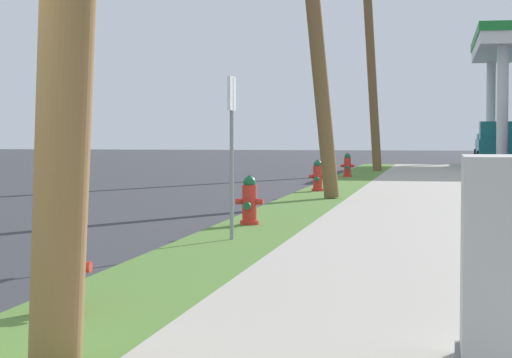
{
  "coord_description": "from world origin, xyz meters",
  "views": [
    {
      "loc": [
        3.34,
        -4.1,
        1.52
      ],
      "look_at": [
        0.28,
        12.33,
        0.73
      ],
      "focal_mm": 69.71,
      "sensor_mm": 36.0,
      "label": 1
    }
  ],
  "objects_px": {
    "fire_hydrant_nearest": "(65,269)",
    "truck_teal_on_apron": "(501,146)",
    "utility_cabinet": "(501,270)",
    "fire_hydrant_fourth": "(347,166)",
    "street_sign_post": "(232,123)",
    "fire_hydrant_second": "(249,203)",
    "fire_hydrant_third": "(318,177)",
    "utility_pole_background": "(370,49)"
  },
  "relations": [
    {
      "from": "fire_hydrant_fourth",
      "to": "utility_cabinet",
      "type": "height_order",
      "value": "utility_cabinet"
    },
    {
      "from": "fire_hydrant_nearest",
      "to": "utility_pole_background",
      "type": "relative_size",
      "value": 0.09
    },
    {
      "from": "fire_hydrant_second",
      "to": "utility_cabinet",
      "type": "xyz_separation_m",
      "value": [
        3.2,
        -8.75,
        0.26
      ]
    },
    {
      "from": "utility_pole_background",
      "to": "utility_cabinet",
      "type": "distance_m",
      "value": 30.44
    },
    {
      "from": "fire_hydrant_third",
      "to": "street_sign_post",
      "type": "bearing_deg",
      "value": -88.94
    },
    {
      "from": "fire_hydrant_fourth",
      "to": "street_sign_post",
      "type": "relative_size",
      "value": 0.35
    },
    {
      "from": "utility_pole_background",
      "to": "truck_teal_on_apron",
      "type": "distance_m",
      "value": 10.01
    },
    {
      "from": "street_sign_post",
      "to": "truck_teal_on_apron",
      "type": "distance_m",
      "value": 31.7
    },
    {
      "from": "fire_hydrant_fourth",
      "to": "street_sign_post",
      "type": "distance_m",
      "value": 18.53
    },
    {
      "from": "fire_hydrant_nearest",
      "to": "fire_hydrant_third",
      "type": "height_order",
      "value": "same"
    },
    {
      "from": "fire_hydrant_second",
      "to": "truck_teal_on_apron",
      "type": "height_order",
      "value": "truck_teal_on_apron"
    },
    {
      "from": "fire_hydrant_nearest",
      "to": "fire_hydrant_third",
      "type": "xyz_separation_m",
      "value": [
        0.01,
        16.16,
        0.0
      ]
    },
    {
      "from": "fire_hydrant_third",
      "to": "street_sign_post",
      "type": "relative_size",
      "value": 0.35
    },
    {
      "from": "fire_hydrant_second",
      "to": "fire_hydrant_nearest",
      "type": "bearing_deg",
      "value": -90.3
    },
    {
      "from": "fire_hydrant_nearest",
      "to": "fire_hydrant_second",
      "type": "distance_m",
      "value": 7.41
    },
    {
      "from": "fire_hydrant_second",
      "to": "fire_hydrant_fourth",
      "type": "height_order",
      "value": "same"
    },
    {
      "from": "street_sign_post",
      "to": "truck_teal_on_apron",
      "type": "bearing_deg",
      "value": 80.53
    },
    {
      "from": "fire_hydrant_fourth",
      "to": "utility_cabinet",
      "type": "bearing_deg",
      "value": -82.68
    },
    {
      "from": "utility_cabinet",
      "to": "street_sign_post",
      "type": "relative_size",
      "value": 0.59
    },
    {
      "from": "utility_pole_background",
      "to": "utility_cabinet",
      "type": "bearing_deg",
      "value": -84.54
    },
    {
      "from": "fire_hydrant_second",
      "to": "fire_hydrant_fourth",
      "type": "xyz_separation_m",
      "value": [
        -0.03,
        16.41,
        0.0
      ]
    },
    {
      "from": "fire_hydrant_third",
      "to": "fire_hydrant_fourth",
      "type": "bearing_deg",
      "value": 90.0
    },
    {
      "from": "fire_hydrant_second",
      "to": "street_sign_post",
      "type": "relative_size",
      "value": 0.35
    },
    {
      "from": "fire_hydrant_fourth",
      "to": "truck_teal_on_apron",
      "type": "height_order",
      "value": "truck_teal_on_apron"
    },
    {
      "from": "utility_cabinet",
      "to": "truck_teal_on_apron",
      "type": "distance_m",
      "value": 37.99
    },
    {
      "from": "utility_pole_background",
      "to": "street_sign_post",
      "type": "xyz_separation_m",
      "value": [
        -0.16,
        -23.4,
        -2.88
      ]
    },
    {
      "from": "fire_hydrant_fourth",
      "to": "street_sign_post",
      "type": "height_order",
      "value": "street_sign_post"
    },
    {
      "from": "fire_hydrant_third",
      "to": "street_sign_post",
      "type": "height_order",
      "value": "street_sign_post"
    },
    {
      "from": "street_sign_post",
      "to": "fire_hydrant_second",
      "type": "bearing_deg",
      "value": 94.62
    },
    {
      "from": "utility_pole_background",
      "to": "utility_cabinet",
      "type": "relative_size",
      "value": 6.84
    },
    {
      "from": "fire_hydrant_nearest",
      "to": "fire_hydrant_second",
      "type": "xyz_separation_m",
      "value": [
        0.04,
        7.41,
        0.0
      ]
    },
    {
      "from": "fire_hydrant_second",
      "to": "street_sign_post",
      "type": "distance_m",
      "value": 2.41
    },
    {
      "from": "fire_hydrant_fourth",
      "to": "utility_pole_background",
      "type": "height_order",
      "value": "utility_pole_background"
    },
    {
      "from": "fire_hydrant_third",
      "to": "utility_pole_background",
      "type": "height_order",
      "value": "utility_pole_background"
    },
    {
      "from": "fire_hydrant_nearest",
      "to": "truck_teal_on_apron",
      "type": "distance_m",
      "value": 36.99
    },
    {
      "from": "utility_pole_background",
      "to": "truck_teal_on_apron",
      "type": "relative_size",
      "value": 1.59
    },
    {
      "from": "fire_hydrant_second",
      "to": "utility_pole_background",
      "type": "relative_size",
      "value": 0.09
    },
    {
      "from": "fire_hydrant_fourth",
      "to": "fire_hydrant_second",
      "type": "bearing_deg",
      "value": -89.89
    },
    {
      "from": "fire_hydrant_second",
      "to": "fire_hydrant_third",
      "type": "height_order",
      "value": "same"
    },
    {
      "from": "fire_hydrant_nearest",
      "to": "truck_teal_on_apron",
      "type": "bearing_deg",
      "value": 81.57
    },
    {
      "from": "fire_hydrant_nearest",
      "to": "utility_cabinet",
      "type": "height_order",
      "value": "utility_cabinet"
    },
    {
      "from": "fire_hydrant_fourth",
      "to": "truck_teal_on_apron",
      "type": "distance_m",
      "value": 13.88
    }
  ]
}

